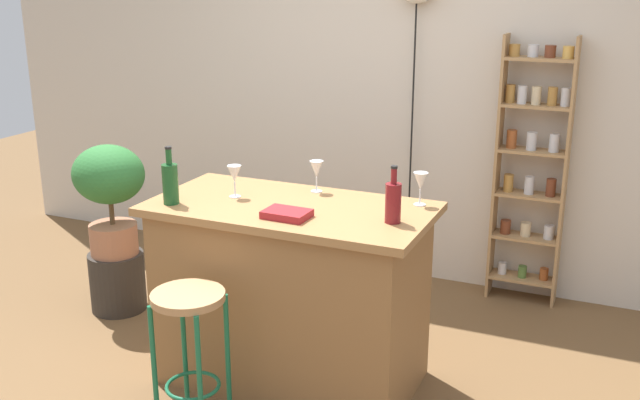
{
  "coord_description": "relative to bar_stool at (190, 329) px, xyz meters",
  "views": [
    {
      "loc": [
        1.52,
        -2.8,
        2.04
      ],
      "look_at": [
        0.05,
        0.55,
        0.91
      ],
      "focal_mm": 41.44,
      "sensor_mm": 36.0,
      "label": 1
    }
  ],
  "objects": [
    {
      "name": "back_wall",
      "position": [
        0.22,
        2.24,
        0.89
      ],
      "size": [
        6.4,
        0.1,
        2.8
      ],
      "primitive_type": "cube",
      "color": "beige",
      "rests_on": "ground"
    },
    {
      "name": "kitchen_counter",
      "position": [
        0.22,
        0.59,
        -0.03
      ],
      "size": [
        1.39,
        0.72,
        0.95
      ],
      "color": "olive",
      "rests_on": "ground"
    },
    {
      "name": "bar_stool",
      "position": [
        0.0,
        0.0,
        0.0
      ],
      "size": [
        0.33,
        0.33,
        0.68
      ],
      "color": "#196642",
      "rests_on": "ground"
    },
    {
      "name": "spice_shelf",
      "position": [
        1.16,
        2.08,
        0.38
      ],
      "size": [
        0.43,
        0.17,
        1.69
      ],
      "color": "#A87F51",
      "rests_on": "ground"
    },
    {
      "name": "plant_stool",
      "position": [
        -1.15,
        0.9,
        -0.32
      ],
      "size": [
        0.34,
        0.34,
        0.37
      ],
      "primitive_type": "cylinder",
      "color": "#2D2823",
      "rests_on": "ground"
    },
    {
      "name": "potted_plant",
      "position": [
        -1.15,
        0.9,
        0.29
      ],
      "size": [
        0.45,
        0.4,
        0.69
      ],
      "color": "#A86B4C",
      "rests_on": "plant_stool"
    },
    {
      "name": "bottle_sauce_amber",
      "position": [
        -0.32,
        0.37,
        0.55
      ],
      "size": [
        0.08,
        0.08,
        0.29
      ],
      "color": "#194C23",
      "rests_on": "kitchen_counter"
    },
    {
      "name": "bottle_spirits_clear",
      "position": [
        0.77,
        0.54,
        0.55
      ],
      "size": [
        0.07,
        0.07,
        0.27
      ],
      "color": "maroon",
      "rests_on": "kitchen_counter"
    },
    {
      "name": "wine_glass_left",
      "position": [
        0.8,
        0.84,
        0.56
      ],
      "size": [
        0.07,
        0.07,
        0.16
      ],
      "color": "silver",
      "rests_on": "kitchen_counter"
    },
    {
      "name": "wine_glass_center",
      "position": [
        -0.09,
        0.6,
        0.56
      ],
      "size": [
        0.07,
        0.07,
        0.16
      ],
      "color": "silver",
      "rests_on": "kitchen_counter"
    },
    {
      "name": "wine_glass_right",
      "position": [
        0.25,
        0.85,
        0.56
      ],
      "size": [
        0.07,
        0.07,
        0.16
      ],
      "color": "silver",
      "rests_on": "kitchen_counter"
    },
    {
      "name": "cookbook",
      "position": [
        0.29,
        0.41,
        0.46
      ],
      "size": [
        0.21,
        0.16,
        0.03
      ],
      "primitive_type": "cube",
      "rotation": [
        0.0,
        0.0,
        -0.03
      ],
      "color": "maroon",
      "rests_on": "kitchen_counter"
    }
  ]
}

